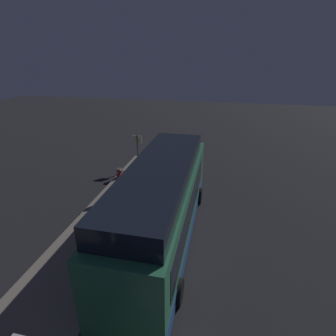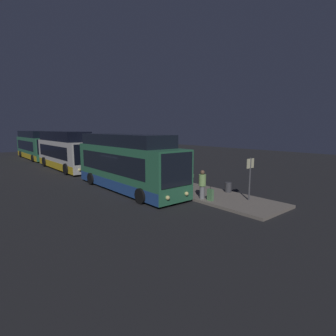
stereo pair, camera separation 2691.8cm
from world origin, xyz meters
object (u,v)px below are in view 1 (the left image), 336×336
trash_bin (120,173)px  bus_lead (163,206)px  passenger_boarding (156,168)px  suitcase (157,172)px  sign_post (138,147)px  passenger_waiting (121,182)px

trash_bin → bus_lead: bearing=-142.1°
passenger_boarding → suitcase: bearing=-123.7°
passenger_boarding → sign_post: 2.80m
bus_lead → suitcase: 6.61m
passenger_waiting → suitcase: size_ratio=1.99×
sign_post → bus_lead: bearing=-154.1°
passenger_waiting → sign_post: sign_post is taller
passenger_boarding → trash_bin: bearing=-38.1°
passenger_boarding → trash_bin: size_ratio=2.66×
passenger_boarding → passenger_waiting: size_ratio=0.93×
passenger_waiting → trash_bin: bearing=98.3°
sign_post → trash_bin: size_ratio=3.84×
passenger_waiting → trash_bin: size_ratio=2.84×
suitcase → trash_bin: size_ratio=1.43×
passenger_waiting → passenger_boarding: bearing=46.4°
trash_bin → passenger_waiting: bearing=-156.3°
suitcase → sign_post: size_ratio=0.37×
suitcase → bus_lead: bearing=-163.3°
passenger_boarding → trash_bin: (-0.02, 2.54, -0.60)m
sign_post → trash_bin: sign_post is taller
bus_lead → passenger_boarding: 5.94m
suitcase → trash_bin: suitcase is taller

